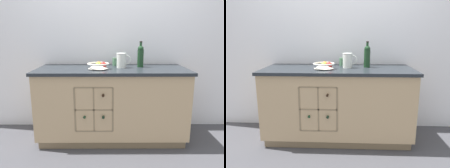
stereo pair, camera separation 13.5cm
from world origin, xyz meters
The scene contains 7 objects.
ground_plane centered at (0.00, 0.00, 0.00)m, with size 14.00×14.00×0.00m, color #424247.
back_wall centered at (0.00, 0.41, 1.27)m, with size 4.40×0.06×2.55m, color white.
kitchen_island centered at (0.00, 0.00, 0.45)m, with size 1.78×0.73×0.88m.
fruit_bowl centered at (-0.15, -0.08, 0.93)m, with size 0.25×0.25×0.08m.
white_pitcher centered at (0.12, 0.03, 0.98)m, with size 0.17×0.12×0.18m.
ceramic_mug centered at (0.05, 0.22, 0.93)m, with size 0.12×0.08×0.10m.
standing_wine_bottle centered at (0.35, 0.09, 1.02)m, with size 0.08×0.08×0.31m.
Camera 1 is at (-0.01, -2.57, 1.29)m, focal length 35.00 mm.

